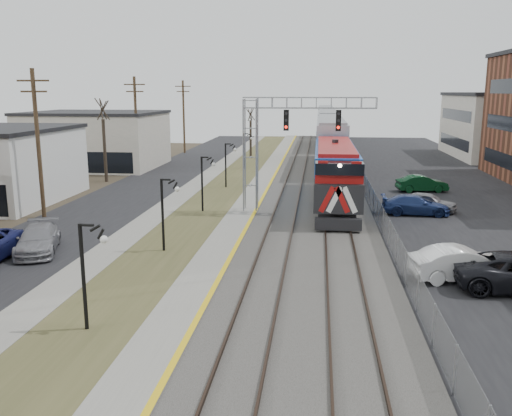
# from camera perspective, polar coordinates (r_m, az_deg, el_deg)

# --- Properties ---
(street_west) EXTENTS (7.00, 120.00, 0.04)m
(street_west) POSITION_cam_1_polar(r_m,az_deg,el_deg) (47.94, -12.67, 1.68)
(street_west) COLOR black
(street_west) RESTS_ON ground
(sidewalk) EXTENTS (2.00, 120.00, 0.08)m
(sidewalk) POSITION_cam_1_polar(r_m,az_deg,el_deg) (46.65, -7.44, 1.61)
(sidewalk) COLOR gray
(sidewalk) RESTS_ON ground
(grass_median) EXTENTS (4.00, 120.00, 0.06)m
(grass_median) POSITION_cam_1_polar(r_m,az_deg,el_deg) (46.03, -3.81, 1.53)
(grass_median) COLOR #434525
(grass_median) RESTS_ON ground
(platform) EXTENTS (2.00, 120.00, 0.24)m
(platform) POSITION_cam_1_polar(r_m,az_deg,el_deg) (45.57, -0.10, 1.57)
(platform) COLOR gray
(platform) RESTS_ON ground
(ballast_bed) EXTENTS (8.00, 120.00, 0.20)m
(ballast_bed) POSITION_cam_1_polar(r_m,az_deg,el_deg) (45.27, 6.20, 1.40)
(ballast_bed) COLOR #595651
(ballast_bed) RESTS_ON ground
(parking_lot) EXTENTS (16.00, 120.00, 0.04)m
(parking_lot) POSITION_cam_1_polar(r_m,az_deg,el_deg) (46.80, 21.05, 0.90)
(parking_lot) COLOR black
(parking_lot) RESTS_ON ground
(platform_edge) EXTENTS (0.24, 120.00, 0.01)m
(platform_edge) POSITION_cam_1_polar(r_m,az_deg,el_deg) (45.45, 1.00, 1.70)
(platform_edge) COLOR gold
(platform_edge) RESTS_ON platform
(track_near) EXTENTS (1.58, 120.00, 0.15)m
(track_near) POSITION_cam_1_polar(r_m,az_deg,el_deg) (45.30, 3.68, 1.68)
(track_near) COLOR #2D2119
(track_near) RESTS_ON ballast_bed
(track_far) EXTENTS (1.58, 120.00, 0.15)m
(track_far) POSITION_cam_1_polar(r_m,az_deg,el_deg) (45.26, 8.11, 1.57)
(track_far) COLOR #2D2119
(track_far) RESTS_ON ballast_bed
(train) EXTENTS (3.00, 85.85, 5.33)m
(train) POSITION_cam_1_polar(r_m,az_deg,el_deg) (76.60, 7.60, 7.88)
(train) COLOR #154FB2
(train) RESTS_ON ground
(signal_gantry) EXTENTS (9.00, 1.07, 8.15)m
(signal_gantry) POSITION_cam_1_polar(r_m,az_deg,el_deg) (37.71, 2.03, 7.73)
(signal_gantry) COLOR gray
(signal_gantry) RESTS_ON ground
(lampposts) EXTENTS (0.14, 62.14, 4.00)m
(lampposts) POSITION_cam_1_polar(r_m,az_deg,el_deg) (29.68, -9.65, -0.66)
(lampposts) COLOR black
(lampposts) RESTS_ON ground
(utility_poles) EXTENTS (0.28, 80.28, 10.00)m
(utility_poles) POSITION_cam_1_polar(r_m,az_deg,el_deg) (39.39, -21.94, 6.19)
(utility_poles) COLOR #4C3823
(utility_poles) RESTS_ON ground
(fence) EXTENTS (0.04, 120.00, 1.60)m
(fence) POSITION_cam_1_polar(r_m,az_deg,el_deg) (45.33, 11.54, 2.14)
(fence) COLOR gray
(fence) RESTS_ON ground
(bare_trees) EXTENTS (12.30, 42.30, 5.95)m
(bare_trees) POSITION_cam_1_polar(r_m,az_deg,el_deg) (51.58, -12.61, 5.42)
(bare_trees) COLOR #382D23
(bare_trees) RESTS_ON ground
(car_lot_b) EXTENTS (4.91, 2.44, 1.55)m
(car_lot_b) POSITION_cam_1_polar(r_m,az_deg,el_deg) (26.53, 20.86, -5.59)
(car_lot_b) COLOR white
(car_lot_b) RESTS_ON ground
(car_lot_d) EXTENTS (4.72, 2.00, 1.36)m
(car_lot_d) POSITION_cam_1_polar(r_m,az_deg,el_deg) (39.52, 16.41, 0.25)
(car_lot_d) COLOR navy
(car_lot_d) RESTS_ON ground
(car_lot_e) EXTENTS (4.37, 2.87, 1.38)m
(car_lot_e) POSITION_cam_1_polar(r_m,az_deg,el_deg) (40.82, 17.60, 0.56)
(car_lot_e) COLOR slate
(car_lot_e) RESTS_ON ground
(car_lot_f) EXTENTS (4.47, 2.13, 1.41)m
(car_lot_f) POSITION_cam_1_polar(r_m,az_deg,el_deg) (48.77, 17.07, 2.43)
(car_lot_f) COLOR #0B371A
(car_lot_f) RESTS_ON ground
(car_street_b) EXTENTS (3.50, 5.23, 1.41)m
(car_street_b) POSITION_cam_1_polar(r_m,az_deg,el_deg) (31.33, -21.97, -3.15)
(car_street_b) COLOR gray
(car_street_b) RESTS_ON ground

